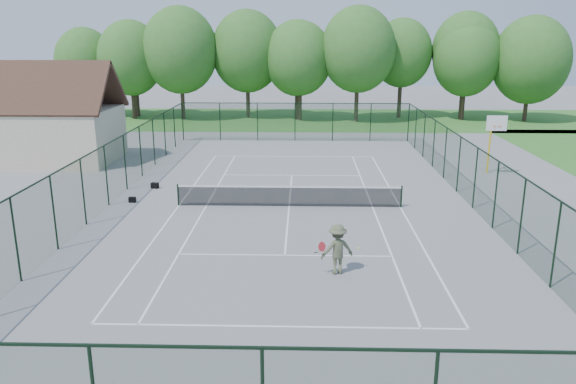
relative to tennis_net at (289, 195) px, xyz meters
The scene contains 11 objects.
ground 0.58m from the tennis_net, ahead, with size 140.00×140.00×0.00m, color gray.
grass_far 30.01m from the tennis_net, 90.00° to the left, with size 80.00×16.00×0.01m, color #3E802F.
court_lines 0.57m from the tennis_net, ahead, with size 11.05×23.85×0.01m.
tennis_net is the anchor object (origin of this frame).
fence_enclosure 0.98m from the tennis_net, ahead, with size 18.05×36.05×3.02m.
utility_building 19.04m from the tennis_net, 147.99° to the left, with size 8.60×6.27×6.63m.
tree_line_far 30.48m from the tennis_net, 90.00° to the left, with size 39.40×6.40×9.70m.
basketball_goal 13.99m from the tennis_net, 29.96° to the left, with size 1.20×1.43×3.65m.
sports_bag_a 7.99m from the tennis_net, behind, with size 0.34×0.21×0.27m, color black.
sports_bag_b 8.20m from the tennis_net, 156.76° to the left, with size 0.39×0.24×0.31m, color black.
tennis_player 8.25m from the tennis_net, 76.66° to the right, with size 1.70×0.99×1.82m.
Camera 1 is at (0.68, -26.50, 8.16)m, focal length 35.00 mm.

